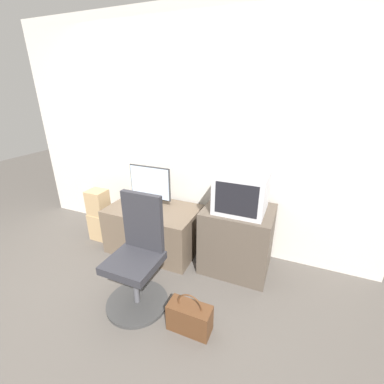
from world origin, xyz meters
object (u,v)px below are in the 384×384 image
Objects in this scene: crt_tv at (241,192)px; cardboard_box_lower at (101,225)px; mouse at (156,213)px; keyboard at (140,210)px; handbag at (190,317)px; main_monitor at (150,186)px; office_chair at (137,262)px.

crt_tv reaches higher than cardboard_box_lower.
mouse is 0.96m from crt_tv.
handbag is (0.95, -0.78, -0.42)m from keyboard.
main_monitor is 1.72× the size of keyboard.
cardboard_box_lower is (-0.68, -0.15, -0.60)m from main_monitor.
cardboard_box_lower is 0.97× the size of handbag.
mouse is 0.95m from cardboard_box_lower.
handbag is at bearing -39.24° from keyboard.
main_monitor is at bearing 12.21° from cardboard_box_lower.
office_chair is (0.41, -0.66, -0.13)m from keyboard.
crt_tv is (0.88, 0.13, 0.34)m from mouse.
keyboard is at bearing -100.92° from main_monitor.
handbag is (1.60, -0.82, -0.05)m from cardboard_box_lower.
handbag reaches higher than cardboard_box_lower.
main_monitor is 1.08m from crt_tv.
handbag is at bearing -27.17° from cardboard_box_lower.
mouse reaches higher than cardboard_box_lower.
crt_tv is 1.15m from office_chair.
main_monitor is at bearing 79.08° from keyboard.
main_monitor reaches higher than cardboard_box_lower.
office_chair is at bearing -58.38° from keyboard.
main_monitor is 1.00m from office_chair.
main_monitor is at bearing 113.52° from office_chair.
main_monitor is at bearing 176.25° from crt_tv.
keyboard is 0.84× the size of handbag.
office_chair reaches higher than keyboard.
cardboard_box_lower is 1.80m from handbag.
crt_tv is at bearing 8.60° from mouse.
mouse is 1.14m from handbag.
cardboard_box_lower is (-0.87, 0.06, -0.38)m from mouse.
cardboard_box_lower is (-1.05, 0.71, -0.24)m from office_chair.
handbag is (0.73, -0.76, -0.43)m from mouse.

